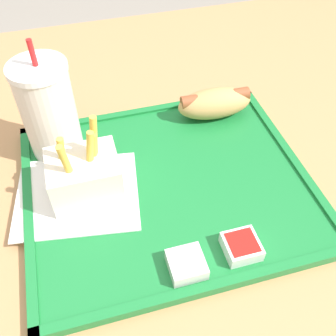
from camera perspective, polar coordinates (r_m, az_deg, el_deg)
dining_table at (r=0.87m, az=1.06°, el=-19.14°), size 1.13×1.05×0.75m
food_tray at (r=0.55m, az=0.00°, el=-2.47°), size 0.39×0.33×0.01m
paper_napkin at (r=0.54m, az=-13.02°, el=-3.71°), size 0.18×0.16×0.00m
soda_cup at (r=0.57m, az=-16.96°, el=8.04°), size 0.08×0.08×0.18m
hot_dog_far at (r=0.64m, az=6.79°, el=9.40°), size 0.12×0.06×0.05m
fries_carton at (r=0.52m, az=-11.97°, el=-1.08°), size 0.09×0.07×0.12m
sauce_cup_mayo at (r=0.46m, az=2.70°, el=-13.75°), size 0.04×0.04×0.02m
sauce_cup_ketchup at (r=0.48m, az=10.62°, el=-11.08°), size 0.04×0.04×0.02m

